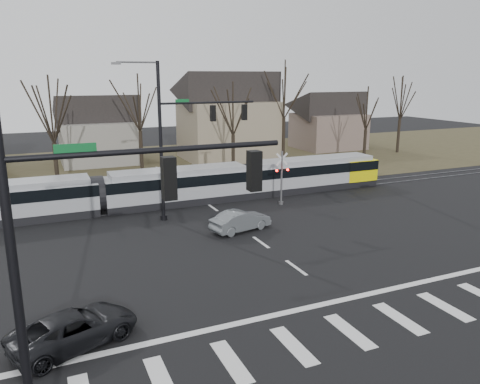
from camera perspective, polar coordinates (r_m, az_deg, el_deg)
name	(u,v)px	position (r m, az deg, el deg)	size (l,w,h in m)	color
ground	(318,284)	(22.23, 9.50, -10.95)	(140.00, 140.00, 0.00)	black
grass_verge	(154,165)	(50.90, -10.44, 3.22)	(140.00, 28.00, 0.01)	#38331E
crosswalk	(375,325)	(19.39, 16.15, -15.26)	(27.00, 2.60, 0.01)	silver
stop_line	(341,300)	(20.91, 12.24, -12.76)	(28.00, 0.35, 0.01)	silver
lane_dashes	(203,201)	(35.87, -4.48, -1.08)	(0.18, 30.00, 0.01)	silver
rail_pair	(204,201)	(35.68, -4.38, -1.12)	(90.00, 1.52, 0.06)	#59595E
tram	(177,185)	(34.94, -7.64, 0.87)	(35.09, 2.61, 2.66)	gray
sedan	(241,221)	(28.82, 0.07, -3.50)	(4.11, 2.24, 1.28)	#5A5F62
suv	(75,328)	(18.17, -19.52, -15.41)	(4.94, 3.58, 1.25)	black
signal_pole_near_left	(87,236)	(11.38, -18.15, -5.18)	(9.28, 0.44, 10.20)	black
signal_pole_far	(184,133)	(30.79, -6.78, 7.17)	(9.28, 0.44, 10.20)	black
rail_crossing_signal	(282,180)	(34.54, 5.09, 1.53)	(1.08, 0.36, 4.00)	#59595B
tree_row	(188,123)	(44.98, -6.42, 8.41)	(59.20, 7.20, 10.00)	black
house_b	(98,126)	(53.40, -16.91, 7.65)	(8.64, 7.56, 7.65)	gray
house_c	(228,113)	(53.89, -1.47, 9.64)	(10.80, 8.64, 10.10)	#80735C
house_d	(329,118)	(62.86, 10.75, 8.87)	(8.64, 7.56, 7.65)	brown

